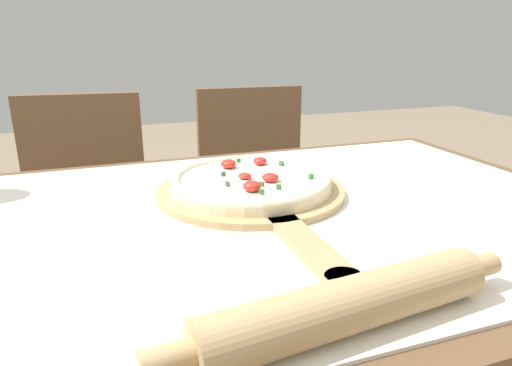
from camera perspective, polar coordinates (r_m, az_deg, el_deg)
The scene contains 7 objects.
dining_table at distance 0.81m, azimuth 0.65°, elevation -12.26°, with size 1.23×0.81×0.77m.
towel_cloth at distance 0.75m, azimuth 0.69°, elevation -3.80°, with size 1.15×0.73×0.00m.
pizza_peel at distance 0.81m, azimuth -0.15°, elevation -1.48°, with size 0.34×0.54×0.01m.
pizza at distance 0.83m, azimuth -0.69°, elevation 0.28°, with size 0.29×0.29×0.04m.
rolling_pin at distance 0.47m, azimuth 11.49°, elevation -14.74°, with size 0.41×0.09×0.05m.
chair_left at distance 1.55m, azimuth -20.42°, elevation -3.76°, with size 0.44×0.44×0.88m.
chair_right at distance 1.63m, azimuth 0.12°, elevation -1.48°, with size 0.42×0.42×0.88m.
Camera 1 is at (-0.24, -0.66, 1.05)m, focal length 32.00 mm.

